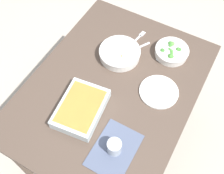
{
  "coord_description": "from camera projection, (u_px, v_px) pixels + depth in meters",
  "views": [
    {
      "loc": [
        0.73,
        0.41,
        2.06
      ],
      "look_at": [
        0.0,
        0.0,
        0.74
      ],
      "focal_mm": 44.13,
      "sensor_mm": 36.0,
      "label": 1
    }
  ],
  "objects": [
    {
      "name": "ground_plane",
      "position": [
        112.0,
        137.0,
        2.19
      ],
      "size": [
        6.0,
        6.0,
        0.0
      ],
      "primitive_type": "plane",
      "color": "#B2A899"
    },
    {
      "name": "dining_table",
      "position": [
        112.0,
        95.0,
        1.64
      ],
      "size": [
        1.2,
        0.9,
        0.74
      ],
      "color": "#4C3D33",
      "rests_on": "ground_plane"
    },
    {
      "name": "placemat",
      "position": [
        114.0,
        150.0,
        1.36
      ],
      "size": [
        0.28,
        0.2,
        0.0
      ],
      "primitive_type": "cube",
      "rotation": [
        0.0,
        0.0,
        0.0
      ],
      "color": "#4C5670",
      "rests_on": "dining_table"
    },
    {
      "name": "stew_bowl",
      "position": [
        120.0,
        53.0,
        1.65
      ],
      "size": [
        0.25,
        0.25,
        0.06
      ],
      "color": "silver",
      "rests_on": "dining_table"
    },
    {
      "name": "broccoli_bowl",
      "position": [
        172.0,
        51.0,
        1.66
      ],
      "size": [
        0.21,
        0.21,
        0.07
      ],
      "color": "silver",
      "rests_on": "dining_table"
    },
    {
      "name": "baking_dish",
      "position": [
        81.0,
        108.0,
        1.45
      ],
      "size": [
        0.32,
        0.26,
        0.06
      ],
      "color": "silver",
      "rests_on": "dining_table"
    },
    {
      "name": "drink_cup",
      "position": [
        114.0,
        147.0,
        1.33
      ],
      "size": [
        0.07,
        0.07,
        0.08
      ],
      "color": "#B2BCC6",
      "rests_on": "dining_table"
    },
    {
      "name": "side_plate",
      "position": [
        159.0,
        92.0,
        1.54
      ],
      "size": [
        0.22,
        0.22,
        0.01
      ],
      "primitive_type": "cylinder",
      "color": "white",
      "rests_on": "dining_table"
    },
    {
      "name": "spoon_by_stew",
      "position": [
        134.0,
        49.0,
        1.7
      ],
      "size": [
        0.16,
        0.11,
        0.01
      ],
      "color": "silver",
      "rests_on": "dining_table"
    },
    {
      "name": "spoon_by_broccoli",
      "position": [
        165.0,
        56.0,
        1.67
      ],
      "size": [
        0.16,
        0.11,
        0.01
      ],
      "color": "silver",
      "rests_on": "dining_table"
    },
    {
      "name": "fork_on_table",
      "position": [
        137.0,
        39.0,
        1.75
      ],
      "size": [
        0.18,
        0.05,
        0.01
      ],
      "color": "silver",
      "rests_on": "dining_table"
    }
  ]
}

